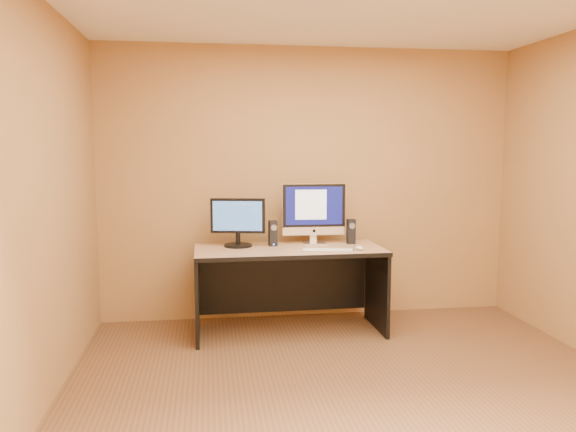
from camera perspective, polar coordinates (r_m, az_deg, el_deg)
The scene contains 11 objects.
floor at distance 3.86m, azimuth 7.68°, elevation -18.40°, with size 4.00×4.00×0.00m, color brown.
walls at distance 3.50m, azimuth 8.03°, elevation 1.20°, with size 4.00×4.00×2.60m, color #A37241, non-canonical shape.
desk at distance 5.04m, azimuth 0.13°, elevation -7.58°, with size 1.65×0.72×0.77m, color tan, non-canonical shape.
imac at distance 5.17m, azimuth 2.69°, elevation 0.30°, with size 0.59×0.22×0.57m, color silver, non-canonical shape.
second_monitor at distance 5.03m, azimuth -5.12°, elevation -0.67°, with size 0.50×0.25×0.43m, color black, non-canonical shape.
speaker_left at distance 5.07m, azimuth -1.55°, elevation -1.77°, with size 0.07×0.07×0.23m, color black, non-canonical shape.
speaker_right at distance 5.22m, azimuth 6.42°, elevation -1.56°, with size 0.07×0.07×0.23m, color black, non-canonical shape.
keyboard at distance 4.82m, azimuth 4.06°, elevation -3.49°, with size 0.44×0.12×0.02m, color silver.
mouse at distance 4.92m, azimuth 7.26°, elevation -3.22°, with size 0.06×0.11×0.04m, color white.
cable_a at distance 5.30m, azimuth 2.66°, elevation -2.59°, with size 0.01×0.01×0.23m, color black.
cable_b at distance 5.28m, azimuth 2.07°, elevation -2.63°, with size 0.01×0.01×0.19m, color black.
Camera 1 is at (-0.98, -3.35, 1.65)m, focal length 35.00 mm.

